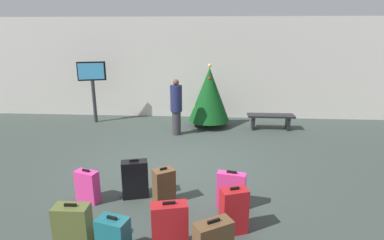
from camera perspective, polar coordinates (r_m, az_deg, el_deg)
ground_plane at (r=7.17m, az=-3.38°, el=-8.56°), size 16.00×16.00×0.00m
back_wall at (r=11.00m, az=-0.65°, el=9.60°), size 16.00×0.20×3.49m
holiday_tree at (r=9.83m, az=3.23°, el=4.79°), size 1.31×1.31×2.04m
flight_info_kiosk at (r=10.79m, az=-18.07°, el=7.08°), size 0.89×0.34×2.06m
waiting_bench at (r=9.98m, az=14.44°, el=0.29°), size 1.45×0.44×0.48m
traveller_0 at (r=9.06m, az=-2.95°, el=2.62°), size 0.49×0.49×1.68m
suitcase_0 at (r=4.48m, az=-4.19°, el=-19.50°), size 0.53×0.33×0.79m
suitcase_1 at (r=5.65m, az=-5.26°, el=-12.12°), size 0.44×0.41×0.68m
suitcase_3 at (r=4.55m, az=-14.40°, el=-20.61°), size 0.47×0.36×0.64m
suitcase_4 at (r=4.91m, az=-21.30°, el=-17.95°), size 0.50×0.27×0.68m
suitcase_5 at (r=4.90m, az=7.78°, el=-16.43°), size 0.46×0.36×0.76m
suitcase_6 at (r=5.87m, az=-10.55°, el=-10.78°), size 0.52×0.34×0.76m
suitcase_7 at (r=5.96m, az=-18.90°, el=-11.62°), size 0.46×0.32×0.63m
suitcase_8 at (r=5.53m, az=7.28°, el=-12.80°), size 0.52×0.26×0.69m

